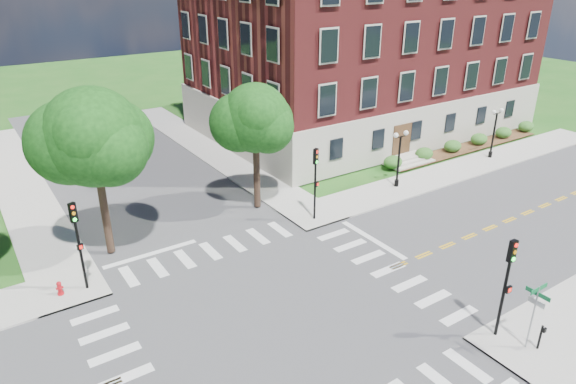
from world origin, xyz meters
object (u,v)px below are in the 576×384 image
traffic_signal_ne (315,175)px  push_button_post (541,336)px  twin_lamp_west (399,156)px  traffic_signal_nw (77,235)px  twin_lamp_east (494,130)px  street_sign_pole (535,305)px  fire_hydrant (60,289)px  traffic_signal_se (507,276)px

traffic_signal_ne → push_button_post: size_ratio=4.00×
traffic_signal_ne → twin_lamp_west: (8.28, 0.95, -0.66)m
traffic_signal_nw → twin_lamp_east: size_ratio=1.13×
traffic_signal_ne → twin_lamp_east: bearing=3.1°
twin_lamp_east → twin_lamp_west: bearing=-179.4°
push_button_post → traffic_signal_ne: bearing=92.6°
twin_lamp_east → traffic_signal_nw: bearing=-178.4°
street_sign_pole → fire_hydrant: size_ratio=4.13×
traffic_signal_ne → traffic_signal_nw: size_ratio=1.00×
traffic_signal_se → street_sign_pole: bearing=-72.8°
traffic_signal_se → twin_lamp_east: (19.52, 14.80, -0.66)m
street_sign_pole → twin_lamp_east: bearing=39.9°
fire_hydrant → traffic_signal_nw: bearing=-7.1°
traffic_signal_ne → twin_lamp_east: size_ratio=1.13×
traffic_signal_se → twin_lamp_east: traffic_signal_se is taller
traffic_signal_ne → twin_lamp_east: (19.49, 1.07, -0.66)m
street_sign_pole → traffic_signal_nw: bearing=134.3°
twin_lamp_east → traffic_signal_ne: bearing=-176.9°
traffic_signal_ne → traffic_signal_nw: 14.34m
traffic_signal_ne → push_button_post: bearing=-87.4°
twin_lamp_east → street_sign_pole: (-19.14, -16.03, -0.21)m
traffic_signal_nw → fire_hydrant: 3.00m
traffic_signal_ne → street_sign_pole: size_ratio=1.55×
traffic_signal_se → twin_lamp_west: traffic_signal_se is taller
twin_lamp_west → fire_hydrant: 23.97m
traffic_signal_se → twin_lamp_west: size_ratio=1.13×
twin_lamp_west → street_sign_pole: 17.79m
street_sign_pole → push_button_post: 1.59m
traffic_signal_nw → street_sign_pole: bearing=-45.7°
twin_lamp_west → twin_lamp_east: size_ratio=1.00×
twin_lamp_east → street_sign_pole: twin_lamp_east is taller
fire_hydrant → twin_lamp_west: bearing=1.6°
traffic_signal_nw → traffic_signal_se: bearing=-44.0°
traffic_signal_se → street_sign_pole: size_ratio=1.55×
traffic_signal_nw → street_sign_pole: size_ratio=1.55×
twin_lamp_east → fire_hydrant: (-35.08, -0.80, -2.06)m
fire_hydrant → push_button_post: bearing=-43.8°
fire_hydrant → twin_lamp_east: bearing=1.3°
twin_lamp_east → push_button_post: (-18.81, -16.39, -1.73)m
traffic_signal_ne → twin_lamp_east: traffic_signal_ne is taller
traffic_signal_nw → street_sign_pole: 21.07m
traffic_signal_se → traffic_signal_nw: bearing=136.0°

